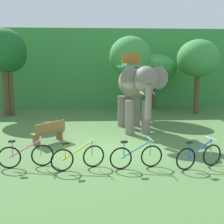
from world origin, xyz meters
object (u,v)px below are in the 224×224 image
Objects in this scene: tree_center_right at (3,50)px; tree_left at (198,59)px; wooden_bench at (49,132)px; bike_teal at (136,156)px; tree_right at (154,69)px; tree_center_left at (130,57)px; elephant at (135,86)px; bike_blue at (199,156)px; tree_far_right at (9,56)px; bike_pink at (26,156)px; bike_yellow at (78,157)px.

tree_center_right is 1.12× the size of tree_left.
wooden_bench is (3.68, -6.33, -3.59)m from tree_center_right.
tree_right is at bearing 76.02° from bike_teal.
tree_center_left is 4.42m from elephant.
tree_right is 12.68m from bike_teal.
bike_teal is 1.03× the size of bike_blue.
tree_left reaches higher than wooden_bench.
tree_center_left is 2.91× the size of bike_teal.
tree_center_left is (7.74, -0.28, -0.39)m from tree_center_right.
tree_center_right reaches higher than tree_far_right.
bike_pink is at bearing -118.71° from tree_right.
tree_left is (12.25, 0.41, -0.49)m from tree_center_right.
bike_teal and bike_blue have the same top height.
tree_center_left is 3.02× the size of bike_yellow.
bike_teal is (6.87, -9.41, -3.68)m from tree_center_right.
tree_center_right is 10.43m from bike_pink.
tree_far_right is 1.15× the size of elephant.
bike_teal is at bearing -118.71° from tree_left.
elephant reaches higher than bike_teal.
tree_center_right is 1.28× the size of elephant.
tree_center_right is at bearing 177.89° from tree_center_left.
tree_left is 11.34m from wooden_bench.
tree_center_right is 13.49m from bike_blue.
bike_blue is 6.06m from wooden_bench.
bike_blue is at bearing -2.47° from bike_teal.
elephant is at bearing -93.27° from tree_center_left.
elephant reaches higher than bike_blue.
tree_far_right is 11.96m from tree_left.
tree_far_right is (0.30, 0.23, -0.32)m from tree_center_right.
bike_yellow is at bearing -116.16° from elephant.
tree_right is (9.87, 2.65, -1.15)m from tree_center_right.
tree_left reaches higher than bike_blue.
tree_center_right is 12.22m from bike_teal.
tree_left is (11.96, 0.18, -0.17)m from tree_far_right.
tree_center_right is 1.37× the size of tree_right.
tree_right is 7.51m from elephant.
bike_blue is (1.33, -5.06, -1.82)m from elephant.
bike_pink is at bearing -131.01° from elephant.
bike_pink is 1.22× the size of wooden_bench.
tree_center_left is at bearing 73.65° from bike_yellow.
tree_center_right is at bearing 126.12° from bike_teal.
tree_left is at bearing 1.94° from tree_center_right.
elephant is (7.21, -4.67, -1.54)m from tree_far_right.
tree_center_right is 11.30m from bike_yellow.
bike_teal is 4.44m from wooden_bench.
tree_left reaches higher than elephant.
tree_left reaches higher than tree_right.
elephant is 5.82m from bike_yellow.
tree_far_right is 0.99× the size of tree_center_left.
tree_center_left is 3.01× the size of bike_blue.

